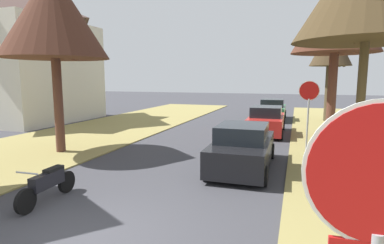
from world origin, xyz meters
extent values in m
plane|color=#38383D|center=(0.00, 0.00, 0.00)|extent=(120.00, 120.00, 0.00)
cylinder|color=white|center=(4.26, -2.81, 2.62)|extent=(0.81, 0.06, 0.81)
cylinder|color=red|center=(4.26, -2.80, 2.62)|extent=(0.76, 0.07, 0.76)
cylinder|color=#9EA0A5|center=(4.28, 8.92, 1.17)|extent=(0.07, 0.24, 2.25)
cylinder|color=white|center=(4.28, 9.02, 2.62)|extent=(0.81, 0.08, 0.80)
cylinder|color=red|center=(4.28, 9.02, 2.62)|extent=(0.76, 0.10, 0.76)
cylinder|color=brown|center=(5.90, 7.39, 2.19)|extent=(0.29, 0.29, 4.28)
cylinder|color=brown|center=(6.37, 7.69, 5.06)|extent=(0.78, 1.10, 1.55)
cylinder|color=brown|center=(5.91, 7.72, 4.88)|extent=(0.79, 0.15, 1.17)
cylinder|color=brown|center=(5.53, 13.08, 2.22)|extent=(0.45, 0.45, 4.34)
cone|color=#47271B|center=(5.53, 13.08, 6.30)|extent=(4.33, 4.33, 3.83)
cylinder|color=brown|center=(6.15, 13.19, 5.04)|extent=(0.44, 1.42, 1.44)
cylinder|color=brown|center=(5.41, 12.76, 4.91)|extent=(0.87, 0.47, 1.15)
cylinder|color=brown|center=(5.96, 12.58, 4.82)|extent=(1.22, 1.10, 1.04)
cylinder|color=#4A3D29|center=(5.95, 19.84, 2.02)|extent=(0.50, 0.50, 3.94)
cone|color=#3B2E1C|center=(5.95, 19.84, 5.45)|extent=(2.86, 2.86, 2.91)
cylinder|color=#4A3D29|center=(6.55, 20.04, 4.50)|extent=(0.68, 1.41, 1.19)
cylinder|color=#4A3D29|center=(6.61, 19.53, 4.67)|extent=(0.87, 1.55, 1.53)
cylinder|color=#4A3D29|center=(6.52, 19.72, 4.66)|extent=(0.48, 1.34, 1.48)
cylinder|color=brown|center=(-5.57, 5.85, 1.99)|extent=(0.37, 0.37, 3.87)
cone|color=#46271C|center=(-5.57, 5.85, 5.69)|extent=(4.28, 4.28, 3.54)
cylinder|color=brown|center=(-5.08, 6.01, 4.74)|extent=(0.52, 1.17, 1.72)
cylinder|color=brown|center=(-4.99, 5.95, 4.35)|extent=(0.36, 1.29, 1.00)
cylinder|color=brown|center=(-5.37, 6.28, 4.41)|extent=(1.03, 0.62, 1.10)
cube|color=black|center=(2.12, 5.99, 0.59)|extent=(1.89, 4.43, 0.85)
cube|color=black|center=(2.12, 5.77, 1.29)|extent=(1.63, 2.05, 0.56)
cylinder|color=black|center=(1.22, 7.63, 0.30)|extent=(0.21, 0.60, 0.60)
cylinder|color=black|center=(2.96, 7.66, 0.30)|extent=(0.21, 0.60, 0.60)
cylinder|color=black|center=(1.27, 4.33, 0.30)|extent=(0.21, 0.60, 0.60)
cylinder|color=black|center=(3.01, 4.36, 0.30)|extent=(0.21, 0.60, 0.60)
cube|color=red|center=(2.24, 13.19, 0.59)|extent=(1.89, 4.43, 0.85)
cube|color=black|center=(2.25, 12.97, 1.29)|extent=(1.63, 2.05, 0.56)
cylinder|color=black|center=(1.35, 14.82, 0.30)|extent=(0.21, 0.60, 0.60)
cylinder|color=black|center=(3.09, 14.85, 0.30)|extent=(0.21, 0.60, 0.60)
cylinder|color=black|center=(1.40, 11.53, 0.30)|extent=(0.21, 0.60, 0.60)
cylinder|color=black|center=(3.14, 11.55, 0.30)|extent=(0.21, 0.60, 0.60)
cube|color=#28663D|center=(2.10, 19.61, 0.59)|extent=(1.89, 4.43, 0.85)
cube|color=black|center=(2.10, 19.39, 1.29)|extent=(1.63, 2.05, 0.56)
cylinder|color=black|center=(1.21, 21.25, 0.30)|extent=(0.21, 0.60, 0.60)
cylinder|color=black|center=(2.95, 21.27, 0.30)|extent=(0.21, 0.60, 0.60)
cylinder|color=black|center=(1.26, 17.95, 0.30)|extent=(0.21, 0.60, 0.60)
cylinder|color=black|center=(3.00, 17.97, 0.30)|extent=(0.21, 0.60, 0.60)
cylinder|color=black|center=(-2.02, 0.67, 0.30)|extent=(0.13, 0.60, 0.60)
cylinder|color=black|center=(-2.09, 2.11, 0.30)|extent=(0.13, 0.60, 0.60)
cube|color=black|center=(-2.06, 1.39, 0.58)|extent=(0.29, 1.03, 0.36)
cube|color=black|center=(-2.07, 1.64, 0.78)|extent=(0.25, 0.57, 0.12)
cylinder|color=#9EA0A5|center=(-2.03, 0.77, 0.95)|extent=(0.60, 0.07, 0.04)
cube|color=beige|center=(-14.60, 13.33, 3.52)|extent=(6.90, 8.25, 7.05)
pyramid|color=#4C3833|center=(-14.60, 13.33, 8.08)|extent=(7.46, 8.91, 2.05)
camera|label=1|loc=(3.82, -4.61, 3.13)|focal=29.17mm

